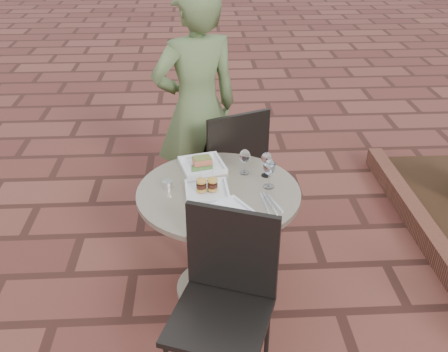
{
  "coord_description": "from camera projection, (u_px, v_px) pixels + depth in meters",
  "views": [
    {
      "loc": [
        0.04,
        -2.1,
        2.16
      ],
      "look_at": [
        0.16,
        0.22,
        0.82
      ],
      "focal_mm": 40.0,
      "sensor_mm": 36.0,
      "label": 1
    }
  ],
  "objects": [
    {
      "name": "cutlery_set",
      "position": [
        270.0,
        203.0,
        2.61
      ],
      "size": [
        0.15,
        0.23,
        0.0
      ],
      "primitive_type": null,
      "rotation": [
        0.0,
        0.0,
        0.24
      ],
      "color": "silver",
      "rests_on": "cafe_table"
    },
    {
      "name": "diner",
      "position": [
        197.0,
        110.0,
        3.43
      ],
      "size": [
        0.72,
        0.6,
        1.69
      ],
      "primitive_type": "imported",
      "rotation": [
        0.0,
        0.0,
        3.5
      ],
      "color": "#506638",
      "rests_on": "ground"
    },
    {
      "name": "ground",
      "position": [
        198.0,
        318.0,
        2.9
      ],
      "size": [
        60.0,
        60.0,
        0.0
      ],
      "primitive_type": "plane",
      "color": "brown",
      "rests_on": "ground"
    },
    {
      "name": "wine_glass_mid",
      "position": [
        245.0,
        157.0,
        2.84
      ],
      "size": [
        0.06,
        0.06,
        0.15
      ],
      "color": "white",
      "rests_on": "cafe_table"
    },
    {
      "name": "steel_ramekin",
      "position": [
        168.0,
        184.0,
        2.74
      ],
      "size": [
        0.06,
        0.06,
        0.04
      ],
      "primitive_type": "cylinder",
      "rotation": [
        0.0,
        0.0,
        -0.13
      ],
      "color": "silver",
      "rests_on": "cafe_table"
    },
    {
      "name": "wine_glass_far",
      "position": [
        266.0,
        159.0,
        2.82
      ],
      "size": [
        0.06,
        0.06,
        0.15
      ],
      "color": "white",
      "rests_on": "cafe_table"
    },
    {
      "name": "plate_sliders",
      "position": [
        207.0,
        189.0,
        2.69
      ],
      "size": [
        0.25,
        0.25,
        0.15
      ],
      "rotation": [
        0.0,
        0.0,
        0.07
      ],
      "color": "white",
      "rests_on": "cafe_table"
    },
    {
      "name": "cafe_table",
      "position": [
        219.0,
        227.0,
        2.85
      ],
      "size": [
        0.9,
        0.9,
        0.73
      ],
      "color": "gray",
      "rests_on": "ground"
    },
    {
      "name": "plate_salmon",
      "position": [
        202.0,
        164.0,
        2.95
      ],
      "size": [
        0.3,
        0.3,
        0.07
      ],
      "rotation": [
        0.0,
        0.0,
        0.25
      ],
      "color": "white",
      "rests_on": "cafe_table"
    },
    {
      "name": "wine_glass_right",
      "position": [
        270.0,
        168.0,
        2.71
      ],
      "size": [
        0.07,
        0.07,
        0.17
      ],
      "color": "white",
      "rests_on": "cafe_table"
    },
    {
      "name": "chair_far",
      "position": [
        231.0,
        161.0,
        3.41
      ],
      "size": [
        0.58,
        0.58,
        0.93
      ],
      "rotation": [
        0.0,
        0.0,
        3.54
      ],
      "color": "black",
      "rests_on": "ground"
    },
    {
      "name": "planter_curb",
      "position": [
        447.0,
        264.0,
        3.2
      ],
      "size": [
        0.12,
        3.0,
        0.15
      ],
      "primitive_type": "cube",
      "color": "brown",
      "rests_on": "ground"
    },
    {
      "name": "plate_tuna",
      "position": [
        228.0,
        212.0,
        2.52
      ],
      "size": [
        0.29,
        0.29,
        0.03
      ],
      "rotation": [
        0.0,
        0.0,
        0.54
      ],
      "color": "white",
      "rests_on": "cafe_table"
    },
    {
      "name": "chair_near",
      "position": [
        226.0,
        290.0,
        2.31
      ],
      "size": [
        0.56,
        0.56,
        0.93
      ],
      "rotation": [
        0.0,
        0.0,
        -0.35
      ],
      "color": "black",
      "rests_on": "ground"
    }
  ]
}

